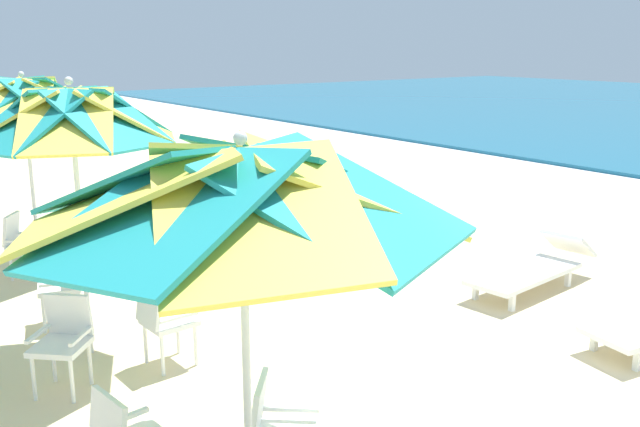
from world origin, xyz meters
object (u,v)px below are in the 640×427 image
(plastic_chair_4, at_px, (63,337))
(sun_lounger_2, at_px, (533,268))
(beach_umbrella_0, at_px, (242,192))
(plastic_chair_6, at_px, (22,241))
(beach_umbrella_2, at_px, (23,99))
(beach_umbrella_1, at_px, (72,119))
(plastic_chair_3, at_px, (162,318))
(plastic_chair_5, at_px, (65,282))

(plastic_chair_4, distance_m, sun_lounger_2, 5.64)
(beach_umbrella_0, relative_size, plastic_chair_4, 2.98)
(plastic_chair_6, bearing_deg, beach_umbrella_2, 146.16)
(plastic_chair_6, bearing_deg, beach_umbrella_1, -1.77)
(beach_umbrella_0, bearing_deg, plastic_chair_3, 167.34)
(plastic_chair_4, xyz_separation_m, plastic_chair_6, (-3.49, 0.51, 0.00))
(plastic_chair_3, relative_size, beach_umbrella_2, 0.32)
(plastic_chair_5, distance_m, sun_lounger_2, 5.62)
(beach_umbrella_1, relative_size, beach_umbrella_2, 1.02)
(plastic_chair_3, bearing_deg, sun_lounger_2, 81.07)
(plastic_chair_6, bearing_deg, sun_lounger_2, 49.46)
(plastic_chair_4, distance_m, plastic_chair_5, 1.57)
(plastic_chair_5, xyz_separation_m, sun_lounger_2, (2.34, 5.10, -0.22))
(beach_umbrella_1, bearing_deg, beach_umbrella_2, 173.26)
(beach_umbrella_1, distance_m, plastic_chair_6, 3.41)
(plastic_chair_4, xyz_separation_m, beach_umbrella_2, (-3.94, 0.82, 1.82))
(beach_umbrella_0, distance_m, plastic_chair_5, 4.54)
(plastic_chair_5, distance_m, beach_umbrella_2, 3.06)
(plastic_chair_3, bearing_deg, beach_umbrella_0, -12.66)
(beach_umbrella_1, xyz_separation_m, beach_umbrella_2, (-3.31, 0.39, -0.03))
(beach_umbrella_1, xyz_separation_m, plastic_chair_4, (0.63, -0.43, -1.86))
(beach_umbrella_1, bearing_deg, beach_umbrella_0, -1.87)
(beach_umbrella_1, bearing_deg, sun_lounger_2, 74.07)
(plastic_chair_4, bearing_deg, beach_umbrella_2, 168.28)
(beach_umbrella_0, relative_size, plastic_chair_6, 2.98)
(beach_umbrella_1, distance_m, plastic_chair_4, 2.01)
(plastic_chair_4, height_order, plastic_chair_5, same)
(beach_umbrella_0, xyz_separation_m, plastic_chair_6, (-6.18, 0.20, -1.75))
(beach_umbrella_1, height_order, sun_lounger_2, beach_umbrella_1)
(beach_umbrella_1, height_order, plastic_chair_3, beach_umbrella_1)
(beach_umbrella_1, height_order, plastic_chair_5, beach_umbrella_1)
(plastic_chair_3, distance_m, plastic_chair_6, 3.61)
(beach_umbrella_2, relative_size, plastic_chair_6, 3.10)
(plastic_chair_5, height_order, sun_lounger_2, plastic_chair_5)
(beach_umbrella_0, relative_size, sun_lounger_2, 1.18)
(plastic_chair_5, height_order, beach_umbrella_2, beach_umbrella_2)
(plastic_chair_3, xyz_separation_m, plastic_chair_4, (-0.11, -0.90, 0.00))
(beach_umbrella_0, relative_size, plastic_chair_5, 2.98)
(plastic_chair_6, bearing_deg, plastic_chair_3, 6.09)
(beach_umbrella_0, height_order, sun_lounger_2, beach_umbrella_0)
(beach_umbrella_1, distance_m, plastic_chair_5, 2.05)
(beach_umbrella_0, distance_m, sun_lounger_2, 5.91)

